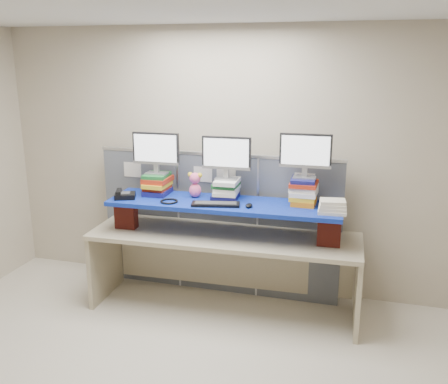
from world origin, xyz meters
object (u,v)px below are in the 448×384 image
(blue_board, at_px, (224,204))
(monitor_center, at_px, (226,155))
(keyboard, at_px, (216,204))
(desk_phone, at_px, (124,195))
(monitor_right, at_px, (305,153))
(monitor_left, at_px, (156,151))
(desk, at_px, (224,250))

(blue_board, bearing_deg, monitor_center, 92.82)
(keyboard, relative_size, desk_phone, 1.89)
(blue_board, height_order, monitor_right, monitor_right)
(blue_board, xyz_separation_m, monitor_center, (-0.01, 0.12, 0.45))
(blue_board, distance_m, monitor_left, 0.87)
(blue_board, bearing_deg, keyboard, -110.72)
(monitor_left, height_order, monitor_right, monitor_right)
(desk, distance_m, desk_phone, 1.12)
(monitor_right, bearing_deg, blue_board, -170.96)
(blue_board, height_order, monitor_left, monitor_left)
(monitor_center, relative_size, keyboard, 1.02)
(blue_board, xyz_separation_m, monitor_right, (0.74, 0.14, 0.51))
(monitor_center, xyz_separation_m, monitor_right, (0.75, 0.03, 0.06))
(blue_board, bearing_deg, monitor_left, 170.74)
(monitor_right, xyz_separation_m, keyboard, (-0.78, -0.27, -0.48))
(monitor_center, bearing_deg, monitor_left, 180.00)
(desk, height_order, blue_board, blue_board)
(desk, bearing_deg, monitor_center, 92.82)
(monitor_left, distance_m, monitor_right, 1.47)
(blue_board, relative_size, monitor_center, 4.67)
(monitor_left, bearing_deg, desk_phone, -139.47)
(monitor_left, relative_size, monitor_center, 1.00)
(monitor_right, bearing_deg, keyboard, -162.70)
(desk, height_order, monitor_right, monitor_right)
(desk, height_order, desk_phone, desk_phone)
(monitor_left, relative_size, monitor_right, 1.00)
(desk, bearing_deg, blue_board, -91.97)
(monitor_left, xyz_separation_m, desk_phone, (-0.25, -0.23, -0.42))
(monitor_left, height_order, keyboard, monitor_left)
(monitor_left, bearing_deg, keyboard, -20.01)
(desk, relative_size, monitor_center, 5.54)
(monitor_right, distance_m, desk_phone, 1.80)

